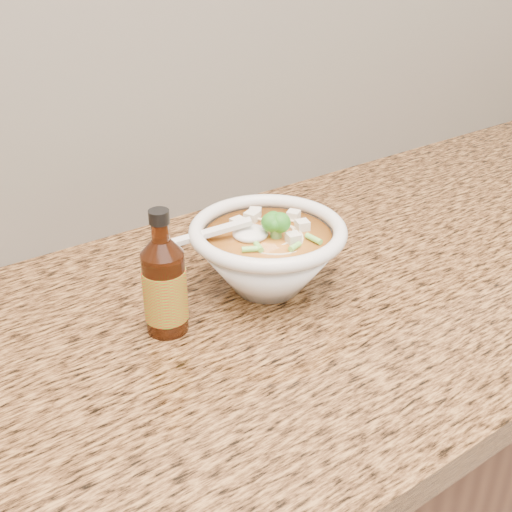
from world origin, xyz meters
TOP-DOWN VIEW (x-y plane):
  - counter_slab at (0.00, 1.68)m, footprint 4.00×0.68m
  - soup_bowl at (0.17, 1.70)m, footprint 0.24×0.22m
  - hot_sauce_bottle at (0.00, 1.69)m, footprint 0.07×0.07m

SIDE VIEW (x-z plane):
  - counter_slab at x=0.00m, z-range 0.86..0.90m
  - soup_bowl at x=0.17m, z-range 0.89..1.01m
  - hot_sauce_bottle at x=0.00m, z-range 0.88..1.05m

